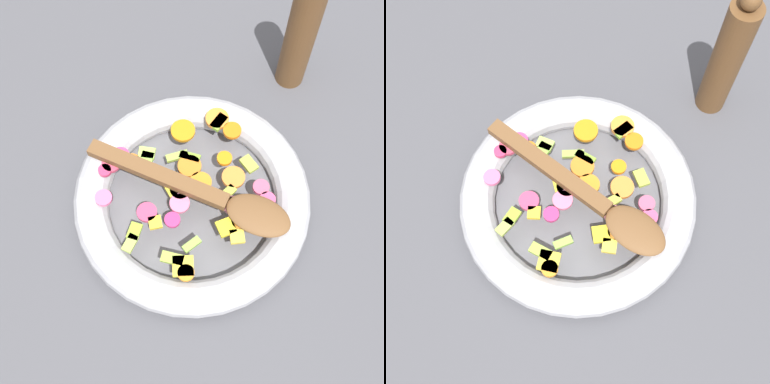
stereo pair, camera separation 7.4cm
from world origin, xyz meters
The scene contains 5 objects.
ground_plane centered at (0.00, 0.00, 0.00)m, with size 4.00×4.00×0.00m, color #4C4C51.
skillet centered at (0.00, 0.00, 0.02)m, with size 0.34×0.34×0.05m.
chopped_vegetables centered at (0.01, -0.01, 0.05)m, with size 0.23×0.26×0.01m.
wooden_spoon centered at (-0.02, -0.01, 0.06)m, with size 0.30×0.13×0.01m.
pepper_mill centered at (0.04, -0.27, 0.11)m, with size 0.05×0.05×0.24m.
Camera 2 is at (-0.24, 0.16, 0.73)m, focal length 50.00 mm.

